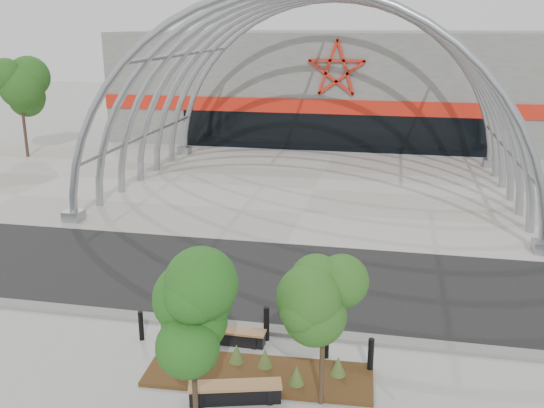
% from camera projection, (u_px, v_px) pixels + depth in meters
% --- Properties ---
extents(ground, '(140.00, 140.00, 0.00)m').
position_uv_depth(ground, '(245.00, 325.00, 18.08)').
color(ground, '#9F9F9A').
rests_on(ground, ground).
extents(road, '(140.00, 7.00, 0.02)m').
position_uv_depth(road, '(269.00, 278.00, 21.37)').
color(road, black).
rests_on(road, ground).
extents(forecourt, '(60.00, 17.00, 0.04)m').
position_uv_depth(forecourt, '(314.00, 190.00, 32.63)').
color(forecourt, '#A19C91').
rests_on(forecourt, ground).
extents(kerb, '(60.00, 0.50, 0.12)m').
position_uv_depth(kerb, '(243.00, 327.00, 17.83)').
color(kerb, slate).
rests_on(kerb, ground).
extents(arena_building, '(34.00, 15.24, 8.00)m').
position_uv_depth(arena_building, '(345.00, 84.00, 48.33)').
color(arena_building, slate).
rests_on(arena_building, ground).
extents(vault_canopy, '(20.80, 15.80, 20.36)m').
position_uv_depth(vault_canopy, '(314.00, 190.00, 32.63)').
color(vault_canopy, '#94989D').
rests_on(vault_canopy, ground).
extents(planting_bed, '(5.85, 2.08, 0.61)m').
position_uv_depth(planting_bed, '(256.00, 371.00, 15.44)').
color(planting_bed, '#39270E').
rests_on(planting_bed, ground).
extents(street_tree_0, '(1.68, 1.68, 3.83)m').
position_uv_depth(street_tree_0, '(192.00, 314.00, 12.80)').
color(street_tree_0, black).
rests_on(street_tree_0, ground).
extents(street_tree_1, '(1.50, 1.50, 3.54)m').
position_uv_depth(street_tree_1, '(324.00, 306.00, 13.64)').
color(street_tree_1, '#332817').
rests_on(street_tree_1, ground).
extents(bench_0, '(2.04, 0.45, 0.43)m').
position_uv_depth(bench_0, '(230.00, 336.00, 17.00)').
color(bench_0, black).
rests_on(bench_0, ground).
extents(bench_1, '(2.26, 1.05, 0.46)m').
position_uv_depth(bench_1, '(235.00, 393.00, 14.38)').
color(bench_1, black).
rests_on(bench_1, ground).
extents(bollard_0, '(0.18, 0.18, 1.11)m').
position_uv_depth(bollard_0, '(180.00, 293.00, 18.96)').
color(bollard_0, black).
rests_on(bollard_0, ground).
extents(bollard_1, '(0.14, 0.14, 0.88)m').
position_uv_depth(bollard_1, '(141.00, 326.00, 17.13)').
color(bollard_1, black).
rests_on(bollard_1, ground).
extents(bollard_2, '(0.16, 0.16, 1.01)m').
position_uv_depth(bollard_2, '(266.00, 324.00, 17.09)').
color(bollard_2, black).
rests_on(bollard_2, ground).
extents(bollard_3, '(0.15, 0.15, 0.97)m').
position_uv_depth(bollard_3, '(371.00, 356.00, 15.49)').
color(bollard_3, black).
rests_on(bollard_3, ground).
extents(bollard_4, '(0.15, 0.15, 0.92)m').
position_uv_depth(bollard_4, '(326.00, 342.00, 16.20)').
color(bollard_4, black).
rests_on(bollard_4, ground).
extents(bg_tree_0, '(3.00, 3.00, 6.45)m').
position_uv_depth(bg_tree_0, '(20.00, 87.00, 39.33)').
color(bg_tree_0, '#301E15').
rests_on(bg_tree_0, ground).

